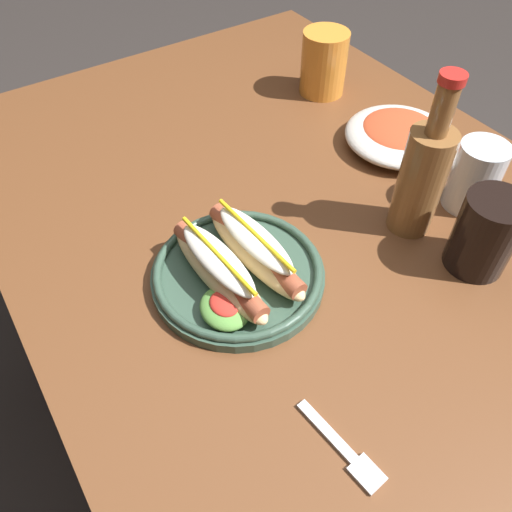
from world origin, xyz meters
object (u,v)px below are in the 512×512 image
(soda_cup, at_px, (485,234))
(side_bowl, at_px, (399,135))
(extra_cup, at_px, (324,63))
(fork, at_px, (345,451))
(glass_bottle, at_px, (422,176))
(water_cup, at_px, (475,177))
(hot_dog_plate, at_px, (237,268))

(soda_cup, height_order, side_bowl, soda_cup)
(extra_cup, xyz_separation_m, side_bowl, (0.22, -0.00, -0.04))
(fork, distance_m, glass_bottle, 0.39)
(extra_cup, bearing_deg, soda_cup, -12.76)
(soda_cup, xyz_separation_m, water_cup, (-0.09, 0.09, -0.00))
(fork, bearing_deg, side_bowl, 124.77)
(extra_cup, distance_m, glass_bottle, 0.40)
(extra_cup, xyz_separation_m, glass_bottle, (0.38, -0.13, 0.03))
(fork, distance_m, soda_cup, 0.35)
(fork, bearing_deg, glass_bottle, 119.29)
(soda_cup, relative_size, glass_bottle, 0.47)
(water_cup, bearing_deg, soda_cup, -44.07)
(side_bowl, bearing_deg, extra_cup, 179.05)
(hot_dog_plate, height_order, side_bowl, hot_dog_plate)
(side_bowl, bearing_deg, glass_bottle, -39.17)
(soda_cup, xyz_separation_m, extra_cup, (-0.49, 0.11, 0.00))
(water_cup, bearing_deg, hot_dog_plate, -99.63)
(hot_dog_plate, distance_m, soda_cup, 0.34)
(fork, bearing_deg, soda_cup, 102.45)
(hot_dog_plate, bearing_deg, extra_cup, 128.94)
(hot_dog_plate, bearing_deg, side_bowl, 104.82)
(extra_cup, bearing_deg, hot_dog_plate, -51.06)
(fork, relative_size, water_cup, 1.09)
(glass_bottle, bearing_deg, side_bowl, 140.83)
(soda_cup, bearing_deg, extra_cup, 167.24)
(extra_cup, relative_size, side_bowl, 0.64)
(glass_bottle, distance_m, side_bowl, 0.21)
(glass_bottle, xyz_separation_m, side_bowl, (-0.16, 0.13, -0.07))
(soda_cup, distance_m, glass_bottle, 0.12)
(fork, relative_size, side_bowl, 0.63)
(fork, bearing_deg, extra_cup, 137.83)
(soda_cup, bearing_deg, hot_dog_plate, -117.74)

